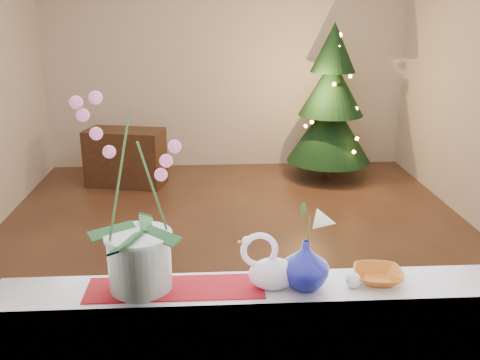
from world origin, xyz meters
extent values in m
plane|color=#3C2318|center=(0.00, 0.00, 0.00)|extent=(5.00, 5.00, 0.00)
cube|color=beige|center=(0.00, 2.50, 1.35)|extent=(4.50, 0.10, 2.70)
cube|color=beige|center=(0.00, -2.50, 1.35)|extent=(4.50, 0.10, 2.70)
cube|color=white|center=(0.00, -2.37, 0.90)|extent=(2.20, 0.26, 0.04)
cube|color=maroon|center=(-0.38, -2.37, 0.92)|extent=(0.70, 0.20, 0.01)
imported|color=navy|center=(0.13, -2.38, 1.03)|extent=(0.26, 0.26, 0.23)
sphere|color=silver|center=(0.32, -2.40, 0.95)|extent=(0.07, 0.07, 0.06)
imported|color=#A95513|center=(0.44, -2.36, 0.94)|extent=(0.19, 0.19, 0.04)
cube|color=black|center=(-1.20, 1.75, 0.32)|extent=(0.94, 0.61, 0.65)
camera|label=1|loc=(-0.24, -4.26, 1.98)|focal=40.00mm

